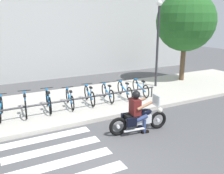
{
  "coord_description": "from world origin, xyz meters",
  "views": [
    {
      "loc": [
        -2.46,
        -4.81,
        3.61
      ],
      "look_at": [
        1.79,
        3.23,
        1.1
      ],
      "focal_mm": 39.72,
      "sensor_mm": 36.0,
      "label": 1
    }
  ],
  "objects": [
    {
      "name": "bicycle_6",
      "position": [
        3.1,
        4.47,
        0.49
      ],
      "size": [
        0.48,
        1.68,
        0.73
      ],
      "color": "black",
      "rests_on": "sidewalk"
    },
    {
      "name": "street_lamp",
      "position": [
        5.55,
        5.37,
        2.7
      ],
      "size": [
        0.28,
        0.28,
        4.48
      ],
      "color": "#2D2D33",
      "rests_on": "ground"
    },
    {
      "name": "building_backdrop",
      "position": [
        0.0,
        10.67,
        3.49
      ],
      "size": [
        24.0,
        1.2,
        6.98
      ],
      "primitive_type": "cube",
      "color": "#B0B0B0",
      "rests_on": "ground"
    },
    {
      "name": "rider",
      "position": [
        1.76,
        1.43,
        0.82
      ],
      "size": [
        0.67,
        0.59,
        1.42
      ],
      "color": "#591919",
      "rests_on": "ground"
    },
    {
      "name": "tree_near_rack",
      "position": [
        7.73,
        5.77,
        3.45
      ],
      "size": [
        3.27,
        3.27,
        5.1
      ],
      "color": "brown",
      "rests_on": "ground"
    },
    {
      "name": "bicycle_3",
      "position": [
        0.5,
        4.48,
        0.48
      ],
      "size": [
        0.48,
        1.65,
        0.72
      ],
      "color": "black",
      "rests_on": "sidewalk"
    },
    {
      "name": "bicycle_1",
      "position": [
        -1.23,
        4.47,
        0.51
      ],
      "size": [
        0.48,
        1.74,
        0.8
      ],
      "color": "black",
      "rests_on": "sidewalk"
    },
    {
      "name": "sidewalk",
      "position": [
        0.0,
        4.97,
        0.07
      ],
      "size": [
        24.0,
        4.4,
        0.15
      ],
      "primitive_type": "cube",
      "color": "#B7B2A8",
      "rests_on": "ground"
    },
    {
      "name": "crosswalk_stripe_5",
      "position": [
        -0.97,
        2.4,
        0.0
      ],
      "size": [
        2.8,
        0.4,
        0.01
      ],
      "primitive_type": "cube",
      "color": "white",
      "rests_on": "ground"
    },
    {
      "name": "motorcycle",
      "position": [
        1.84,
        1.41,
        0.45
      ],
      "size": [
        2.07,
        0.72,
        1.2
      ],
      "color": "black",
      "rests_on": "ground"
    },
    {
      "name": "crosswalk_stripe_4",
      "position": [
        -0.97,
        1.6,
        0.0
      ],
      "size": [
        2.8,
        0.4,
        0.01
      ],
      "primitive_type": "cube",
      "color": "white",
      "rests_on": "ground"
    },
    {
      "name": "bicycle_5",
      "position": [
        2.23,
        4.47,
        0.48
      ],
      "size": [
        0.48,
        1.59,
        0.72
      ],
      "color": "black",
      "rests_on": "sidewalk"
    },
    {
      "name": "bicycle_0",
      "position": [
        -2.09,
        4.47,
        0.51
      ],
      "size": [
        0.48,
        1.66,
        0.8
      ],
      "color": "black",
      "rests_on": "sidewalk"
    },
    {
      "name": "crosswalk_stripe_3",
      "position": [
        -0.97,
        0.8,
        0.0
      ],
      "size": [
        2.8,
        0.4,
        0.01
      ],
      "primitive_type": "cube",
      "color": "white",
      "rests_on": "ground"
    },
    {
      "name": "bicycle_4",
      "position": [
        1.37,
        4.47,
        0.5
      ],
      "size": [
        0.48,
        1.63,
        0.77
      ],
      "color": "black",
      "rests_on": "sidewalk"
    },
    {
      "name": "bike_rack",
      "position": [
        0.93,
        3.92,
        0.58
      ],
      "size": [
        6.66,
        0.07,
        0.49
      ],
      "color": "#333338",
      "rests_on": "sidewalk"
    },
    {
      "name": "ground_plane",
      "position": [
        0.0,
        0.0,
        0.0
      ],
      "size": [
        48.0,
        48.0,
        0.0
      ],
      "primitive_type": "plane",
      "color": "#4C4C4F"
    },
    {
      "name": "bicycle_7",
      "position": [
        3.96,
        4.48,
        0.48
      ],
      "size": [
        0.48,
        1.69,
        0.72
      ],
      "color": "black",
      "rests_on": "sidewalk"
    },
    {
      "name": "bicycle_2",
      "position": [
        -0.36,
        4.47,
        0.51
      ],
      "size": [
        0.48,
        1.7,
        0.8
      ],
      "color": "black",
      "rests_on": "sidewalk"
    }
  ]
}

